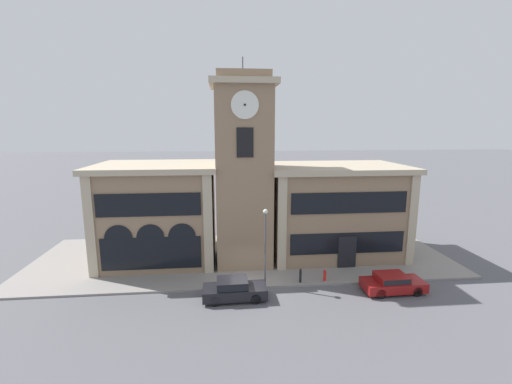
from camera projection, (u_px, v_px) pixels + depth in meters
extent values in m
plane|color=#56565B|center=(248.00, 289.00, 24.58)|extent=(300.00, 300.00, 0.00)
cube|color=gray|center=(243.00, 256.00, 30.63)|extent=(36.04, 12.39, 0.15)
cube|color=#897056|center=(243.00, 179.00, 28.22)|extent=(4.48, 4.48, 14.59)
cube|color=tan|center=(243.00, 84.00, 26.83)|extent=(5.18, 5.18, 0.45)
cube|color=#897056|center=(243.00, 77.00, 26.73)|extent=(4.12, 4.12, 0.60)
cylinder|color=#4C4C51|center=(243.00, 65.00, 26.57)|extent=(0.10, 0.10, 1.20)
cylinder|color=silver|center=(245.00, 105.00, 24.91)|extent=(2.05, 0.10, 2.05)
cylinder|color=black|center=(245.00, 105.00, 24.84)|extent=(0.16, 0.04, 0.16)
cylinder|color=silver|center=(271.00, 107.00, 27.37)|extent=(0.10, 2.05, 2.05)
cylinder|color=black|center=(272.00, 107.00, 27.37)|extent=(0.04, 0.16, 0.16)
cube|color=black|center=(245.00, 142.00, 25.42)|extent=(1.25, 0.10, 2.20)
cube|color=#897056|center=(159.00, 215.00, 29.63)|extent=(9.46, 7.54, 7.97)
cube|color=tan|center=(156.00, 167.00, 28.86)|extent=(10.16, 8.24, 0.45)
cube|color=tan|center=(90.00, 229.00, 25.47)|extent=(0.70, 0.16, 7.97)
cube|color=tan|center=(208.00, 226.00, 26.30)|extent=(0.70, 0.16, 7.97)
cube|color=black|center=(149.00, 205.00, 25.58)|extent=(7.76, 0.10, 1.75)
cube|color=black|center=(151.00, 253.00, 26.29)|extent=(7.57, 0.10, 2.55)
cylinder|color=black|center=(118.00, 238.00, 25.82)|extent=(2.08, 0.06, 2.08)
cylinder|color=black|center=(150.00, 238.00, 26.04)|extent=(2.08, 0.06, 2.08)
cylinder|color=black|center=(182.00, 237.00, 26.27)|extent=(2.08, 0.06, 2.08)
cube|color=#897056|center=(333.00, 212.00, 31.13)|extent=(11.48, 7.54, 7.73)
cube|color=tan|center=(335.00, 167.00, 30.38)|extent=(12.18, 8.24, 0.45)
cube|color=tan|center=(282.00, 225.00, 26.87)|extent=(0.70, 0.16, 7.73)
cube|color=tan|center=(413.00, 222.00, 27.89)|extent=(0.70, 0.16, 7.73)
cube|color=black|center=(350.00, 203.00, 27.09)|extent=(9.41, 0.10, 1.70)
cube|color=black|center=(347.00, 253.00, 27.85)|extent=(1.50, 0.12, 2.78)
cube|color=black|center=(347.00, 243.00, 27.71)|extent=(9.41, 0.10, 1.73)
cube|color=black|center=(235.00, 292.00, 23.05)|extent=(4.32, 1.87, 0.71)
cube|color=black|center=(232.00, 283.00, 22.92)|extent=(2.09, 1.65, 0.53)
cube|color=black|center=(232.00, 283.00, 22.92)|extent=(2.01, 1.68, 0.40)
cylinder|color=black|center=(253.00, 288.00, 24.00)|extent=(0.70, 0.23, 0.70)
cylinder|color=black|center=(256.00, 299.00, 22.48)|extent=(0.70, 0.23, 0.70)
cylinder|color=black|center=(215.00, 290.00, 23.70)|extent=(0.70, 0.23, 0.70)
cylinder|color=black|center=(215.00, 301.00, 22.17)|extent=(0.70, 0.23, 0.70)
cube|color=maroon|center=(393.00, 285.00, 24.11)|extent=(4.32, 1.97, 0.67)
cube|color=maroon|center=(391.00, 277.00, 23.99)|extent=(2.09, 1.74, 0.46)
cube|color=black|center=(391.00, 277.00, 23.99)|extent=(2.01, 1.77, 0.34)
cylinder|color=black|center=(404.00, 281.00, 25.11)|extent=(0.70, 0.23, 0.70)
cylinder|color=black|center=(417.00, 291.00, 23.49)|extent=(0.70, 0.23, 0.70)
cylinder|color=black|center=(370.00, 283.00, 24.81)|extent=(0.70, 0.23, 0.70)
cylinder|color=black|center=(381.00, 294.00, 23.18)|extent=(0.70, 0.23, 0.70)
cylinder|color=#4C4C51|center=(265.00, 250.00, 24.61)|extent=(0.12, 0.12, 5.28)
sphere|color=silver|center=(265.00, 212.00, 24.09)|extent=(0.36, 0.36, 0.36)
cylinder|color=black|center=(300.00, 276.00, 25.28)|extent=(0.18, 0.18, 0.90)
sphere|color=black|center=(301.00, 270.00, 25.18)|extent=(0.16, 0.16, 0.16)
cylinder|color=red|center=(325.00, 276.00, 25.54)|extent=(0.22, 0.22, 0.70)
sphere|color=red|center=(325.00, 271.00, 25.46)|extent=(0.19, 0.19, 0.19)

